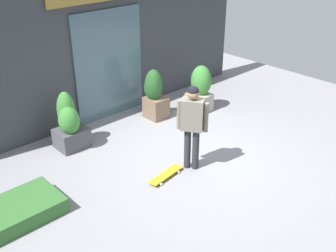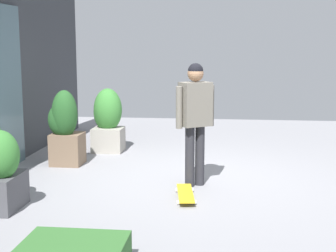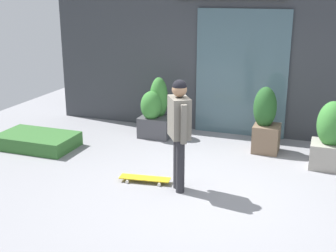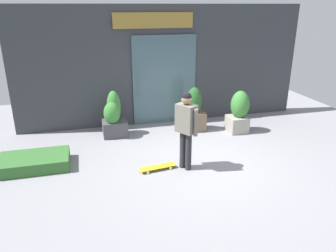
% 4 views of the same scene
% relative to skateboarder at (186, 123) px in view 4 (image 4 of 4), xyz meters
% --- Properties ---
extents(ground_plane, '(12.00, 12.00, 0.00)m').
position_rel_skateboarder_xyz_m(ground_plane, '(0.32, 0.18, -1.04)').
color(ground_plane, gray).
extents(building_facade, '(8.42, 0.31, 3.37)m').
position_rel_skateboarder_xyz_m(building_facade, '(0.32, 3.16, 0.64)').
color(building_facade, '#383A3F').
rests_on(building_facade, ground_plane).
extents(skateboarder, '(0.44, 0.51, 1.71)m').
position_rel_skateboarder_xyz_m(skateboarder, '(0.00, 0.00, 0.00)').
color(skateboarder, '#28282D').
rests_on(skateboarder, ground_plane).
extents(skateboard, '(0.83, 0.32, 0.08)m').
position_rel_skateboarder_xyz_m(skateboard, '(-0.59, 0.08, -0.98)').
color(skateboard, gold).
rests_on(skateboard, ground_plane).
extents(planter_box_left, '(0.65, 0.65, 1.22)m').
position_rel_skateboarder_xyz_m(planter_box_left, '(-1.28, 2.30, -0.50)').
color(planter_box_left, '#47474C').
rests_on(planter_box_left, ground_plane).
extents(planter_box_right, '(0.58, 0.56, 1.16)m').
position_rel_skateboarder_xyz_m(planter_box_right, '(2.11, 1.75, -0.43)').
color(planter_box_right, gray).
rests_on(planter_box_right, ground_plane).
extents(planter_box_mid, '(0.51, 0.53, 1.23)m').
position_rel_skateboarder_xyz_m(planter_box_mid, '(0.96, 2.17, -0.42)').
color(planter_box_mid, brown).
rests_on(planter_box_mid, ground_plane).
extents(hedge_ledge, '(1.47, 0.90, 0.27)m').
position_rel_skateboarder_xyz_m(hedge_ledge, '(-3.17, 0.88, -0.91)').
color(hedge_ledge, '#33662D').
rests_on(hedge_ledge, ground_plane).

